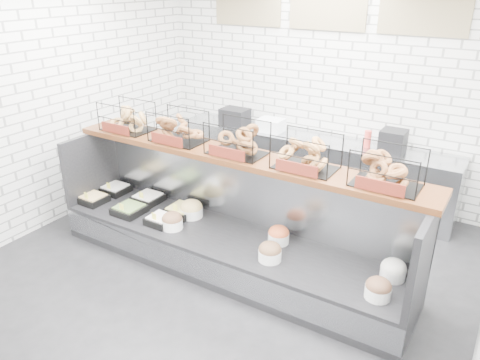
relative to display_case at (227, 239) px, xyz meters
The scene contains 5 objects.
ground 0.47m from the display_case, 87.06° to the right, with size 5.50×5.50×0.00m, color black.
room_shell 1.75m from the display_case, 86.05° to the left, with size 5.02×5.51×3.01m.
display_case is the anchor object (origin of this frame).
bagel_shelf 1.07m from the display_case, 83.61° to the left, with size 4.10×0.50×0.40m.
prep_counter 2.09m from the display_case, 89.68° to the left, with size 4.00×0.60×1.20m.
Camera 1 is at (2.41, -3.32, 2.95)m, focal length 35.00 mm.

